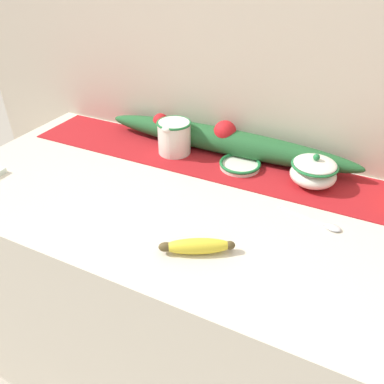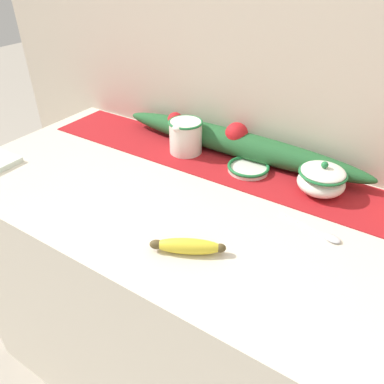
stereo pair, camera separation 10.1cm
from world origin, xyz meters
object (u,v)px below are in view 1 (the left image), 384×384
small_dish (240,165)px  banana (197,246)px  spoon (329,226)px  cream_pitcher (174,136)px  sugar_bowl (314,171)px

small_dish → banana: (0.04, -0.42, 0.01)m
small_dish → spoon: size_ratio=0.78×
cream_pitcher → spoon: size_ratio=0.80×
cream_pitcher → small_dish: 0.25m
small_dish → banana: bearing=-84.0°
small_dish → banana: 0.42m
banana → spoon: (0.27, 0.23, -0.01)m
small_dish → spoon: 0.36m
cream_pitcher → spoon: cream_pitcher is taller
sugar_bowl → banana: (-0.18, -0.42, -0.03)m
cream_pitcher → small_dish: cream_pitcher is taller
cream_pitcher → sugar_bowl: cream_pitcher is taller
banana → cream_pitcher: bearing=124.1°
cream_pitcher → small_dish: bearing=-0.4°
spoon → banana: bearing=-125.6°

